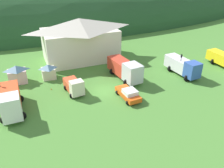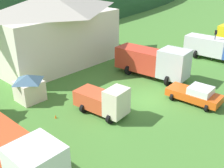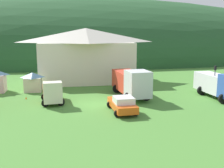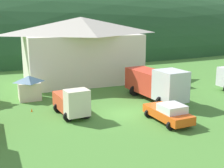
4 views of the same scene
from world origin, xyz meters
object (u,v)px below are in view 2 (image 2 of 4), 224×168
Objects in this scene: play_shed_cream at (29,87)px; traffic_light_east at (214,42)px; light_truck_cream at (104,101)px; traffic_cone_near_pickup at (206,110)px; service_pickup_orange at (195,94)px; box_truck_blue at (216,47)px; heavy_rig_white at (16,158)px; tow_truck_silver at (154,61)px; traffic_cone_mid_row at (56,118)px; depot_building at (52,28)px.

traffic_light_east is at bearing -18.92° from play_shed_cream.
light_truck_cream is 7.78× the size of traffic_cone_near_pickup.
traffic_cone_near_pickup is at bearing -25.90° from service_pickup_orange.
service_pickup_orange is (-12.55, -3.78, -0.89)m from box_truck_blue.
heavy_rig_white is 28.66m from box_truck_blue.
tow_truck_silver reaches higher than play_shed_cream.
traffic_cone_near_pickup is (-12.53, -5.23, -2.44)m from traffic_light_east.
traffic_cone_mid_row is at bearing 139.07° from traffic_cone_near_pickup.
traffic_cone_mid_row is (-7.96, -10.89, -4.36)m from depot_building.
traffic_light_east reaches higher than traffic_cone_near_pickup.
traffic_cone_mid_row is at bearing -102.09° from box_truck_blue.
box_truck_blue is 0.94m from traffic_light_east.
traffic_light_east reaches higher than box_truck_blue.
play_shed_cream is at bearing 144.24° from heavy_rig_white.
tow_truck_silver is 1.70× the size of service_pickup_orange.
depot_building is 25.23× the size of traffic_cone_mid_row.
traffic_cone_near_pickup is at bearing -26.98° from tow_truck_silver.
play_shed_cream reaches higher than traffic_cone_mid_row.
traffic_cone_near_pickup is at bearing -72.47° from box_truck_blue.
light_truck_cream is at bearing -96.34° from box_truck_blue.
depot_building is 19.89m from traffic_cone_near_pickup.
heavy_rig_white is 16.13m from traffic_cone_near_pickup.
heavy_rig_white reaches higher than light_truck_cream.
play_shed_cream is at bearing 85.37° from traffic_cone_mid_row.
traffic_light_east reaches higher than light_truck_cream.
depot_building reaches higher than play_shed_cream.
traffic_cone_mid_row is at bearing -133.06° from light_truck_cream.
service_pickup_orange is at bearing 51.07° from light_truck_cream.
depot_building is at bearing 154.60° from light_truck_cream.
traffic_light_east is at bearing 22.67° from traffic_cone_near_pickup.
traffic_cone_near_pickup is at bearing -53.66° from play_shed_cream.
light_truck_cream is (2.88, -6.76, -0.05)m from play_shed_cream.
tow_truck_silver is 10.50m from box_truck_blue.
service_pickup_orange is 7.99× the size of traffic_cone_mid_row.
heavy_rig_white is 1.54× the size of service_pickup_orange.
heavy_rig_white is at bearing -177.45° from traffic_light_east.
play_shed_cream is 0.34× the size of box_truck_blue.
play_shed_cream is 0.53× the size of light_truck_cream.
box_truck_blue reaches higher than traffic_cone_mid_row.
depot_building reaches higher than heavy_rig_white.
tow_truck_silver is 13.44× the size of traffic_cone_near_pickup.
service_pickup_orange is at bearing -26.68° from tow_truck_silver.
traffic_cone_mid_row is (-22.84, 3.27, -1.72)m from box_truck_blue.
box_truck_blue is 12.10× the size of traffic_cone_mid_row.
box_truck_blue is 23.14m from traffic_cone_mid_row.
depot_building is 14.49m from light_truck_cream.
traffic_cone_mid_row is (-0.35, -4.31, -1.32)m from play_shed_cream.
light_truck_cream is 8.92m from traffic_cone_near_pickup.
tow_truck_silver is 1.12× the size of box_truck_blue.
depot_building reaches higher than service_pickup_orange.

